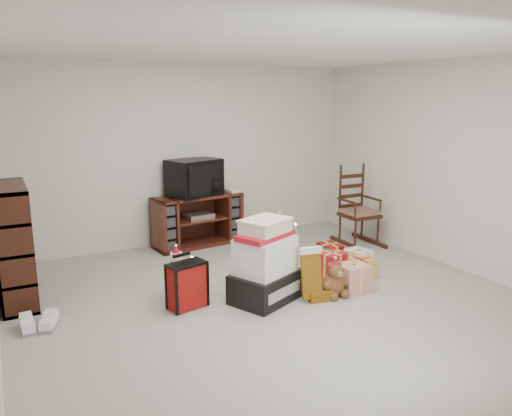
% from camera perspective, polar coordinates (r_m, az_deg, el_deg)
% --- Properties ---
extents(room, '(5.01, 5.01, 2.51)m').
position_cam_1_polar(room, '(4.86, 2.09, 3.07)').
color(room, '#A6A398').
rests_on(room, ground).
extents(tv_stand, '(1.30, 0.59, 0.72)m').
position_cam_1_polar(tv_stand, '(7.06, -6.66, -1.39)').
color(tv_stand, '#4D1D16').
rests_on(tv_stand, floor).
extents(bookshelf, '(0.33, 0.99, 1.20)m').
position_cam_1_polar(bookshelf, '(5.61, -25.97, -3.93)').
color(bookshelf, '#3A190F').
rests_on(bookshelf, floor).
extents(rocking_chair, '(0.49, 0.78, 1.16)m').
position_cam_1_polar(rocking_chair, '(7.24, 11.43, -0.89)').
color(rocking_chair, '#3A190F').
rests_on(rocking_chair, floor).
extents(gift_pile, '(0.81, 0.72, 0.84)m').
position_cam_1_polar(gift_pile, '(5.10, 1.06, -6.66)').
color(gift_pile, black).
rests_on(gift_pile, floor).
extents(red_suitcase, '(0.39, 0.27, 0.55)m').
position_cam_1_polar(red_suitcase, '(5.01, -7.88, -8.74)').
color(red_suitcase, maroon).
rests_on(red_suitcase, floor).
extents(stocking, '(0.29, 0.16, 0.58)m').
position_cam_1_polar(stocking, '(5.14, 6.33, -7.54)').
color(stocking, '#0C720E').
rests_on(stocking, floor).
extents(teddy_bear, '(0.25, 0.22, 0.37)m').
position_cam_1_polar(teddy_bear, '(5.34, 8.89, -8.26)').
color(teddy_bear, brown).
rests_on(teddy_bear, floor).
extents(santa_figurine, '(0.32, 0.30, 0.65)m').
position_cam_1_polar(santa_figurine, '(6.28, 2.71, -4.10)').
color(santa_figurine, maroon).
rests_on(santa_figurine, floor).
extents(mrs_claus_figurine, '(0.27, 0.26, 0.56)m').
position_cam_1_polar(mrs_claus_figurine, '(5.31, -9.01, -7.82)').
color(mrs_claus_figurine, maroon).
rests_on(mrs_claus_figurine, floor).
extents(sneaker_pair, '(0.35, 0.30, 0.10)m').
position_cam_1_polar(sneaker_pair, '(5.01, -23.62, -12.07)').
color(sneaker_pair, white).
rests_on(sneaker_pair, floor).
extents(gift_cluster, '(0.83, 1.16, 0.29)m').
position_cam_1_polar(gift_cluster, '(6.02, 9.98, -6.10)').
color(gift_cluster, red).
rests_on(gift_cluster, floor).
extents(crt_television, '(0.80, 0.68, 0.50)m').
position_cam_1_polar(crt_television, '(6.93, -7.07, 3.48)').
color(crt_television, black).
rests_on(crt_television, tv_stand).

